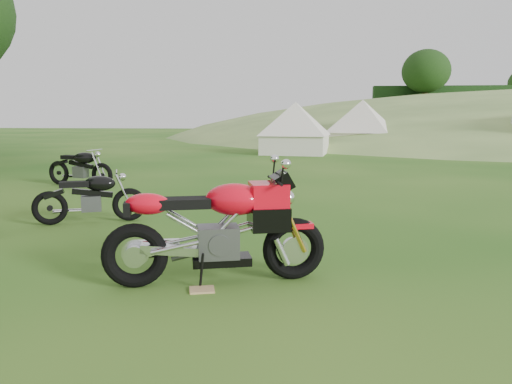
# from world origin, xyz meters

# --- Properties ---
(ground) EXTENTS (120.00, 120.00, 0.00)m
(ground) POSITION_xyz_m (0.00, 0.00, 0.00)
(ground) COLOR #154B10
(ground) RESTS_ON ground
(sport_motorcycle) EXTENTS (2.36, 1.16, 1.37)m
(sport_motorcycle) POSITION_xyz_m (-0.53, -0.50, 0.69)
(sport_motorcycle) COLOR red
(sport_motorcycle) RESTS_ON ground
(plywood_board) EXTENTS (0.30, 0.26, 0.02)m
(plywood_board) POSITION_xyz_m (-0.63, -0.77, 0.01)
(plywood_board) COLOR tan
(plywood_board) RESTS_ON ground
(vintage_moto_c) EXTENTS (1.80, 1.04, 0.93)m
(vintage_moto_c) POSITION_xyz_m (-3.19, 2.25, 0.47)
(vintage_moto_c) COLOR black
(vintage_moto_c) RESTS_ON ground
(vintage_moto_d) EXTENTS (1.99, 0.97, 1.02)m
(vintage_moto_d) POSITION_xyz_m (-5.34, 6.42, 0.51)
(vintage_moto_d) COLOR black
(vintage_moto_d) RESTS_ON ground
(tent_left) EXTENTS (3.20, 3.20, 2.49)m
(tent_left) POSITION_xyz_m (-0.20, 17.83, 1.24)
(tent_left) COLOR silver
(tent_left) RESTS_ON ground
(tent_mid) EXTENTS (3.76, 3.76, 2.60)m
(tent_mid) POSITION_xyz_m (3.19, 21.07, 1.30)
(tent_mid) COLOR silver
(tent_mid) RESTS_ON ground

